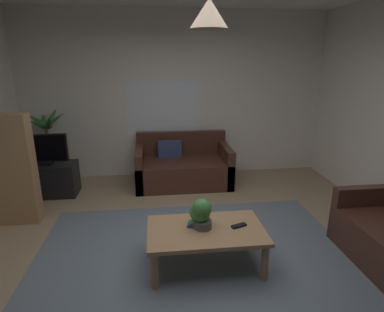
# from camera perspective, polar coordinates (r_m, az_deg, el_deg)

# --- Properties ---
(floor) EXTENTS (5.20, 5.37, 0.02)m
(floor) POSITION_cam_1_polar(r_m,az_deg,el_deg) (3.48, 0.62, -18.45)
(floor) COLOR #9E8466
(floor) RESTS_ON ground
(rug) EXTENTS (3.38, 2.95, 0.01)m
(rug) POSITION_cam_1_polar(r_m,az_deg,el_deg) (3.31, 1.09, -20.25)
(rug) COLOR slate
(rug) RESTS_ON ground
(wall_back) EXTENTS (5.32, 0.06, 2.81)m
(wall_back) POSITION_cam_1_polar(r_m,az_deg,el_deg) (5.57, -3.00, 10.76)
(wall_back) COLOR silver
(wall_back) RESTS_ON ground
(window_pane) EXTENTS (1.26, 0.01, 0.93)m
(window_pane) POSITION_cam_1_polar(r_m,az_deg,el_deg) (5.55, -5.15, 8.61)
(window_pane) COLOR white
(couch_under_window) EXTENTS (1.54, 0.89, 0.82)m
(couch_under_window) POSITION_cam_1_polar(r_m,az_deg,el_deg) (5.30, -1.66, -2.12)
(couch_under_window) COLOR #47281E
(couch_under_window) RESTS_ON ground
(coffee_table) EXTENTS (1.15, 0.69, 0.42)m
(coffee_table) POSITION_cam_1_polar(r_m,az_deg,el_deg) (3.22, 2.54, -13.91)
(coffee_table) COLOR #A87F56
(coffee_table) RESTS_ON ground
(book_on_table_0) EXTENTS (0.14, 0.12, 0.03)m
(book_on_table_0) POSITION_cam_1_polar(r_m,az_deg,el_deg) (3.22, 0.29, -12.33)
(book_on_table_0) COLOR #2D4C8C
(book_on_table_0) RESTS_ON coffee_table
(book_on_table_1) EXTENTS (0.12, 0.10, 0.02)m
(book_on_table_1) POSITION_cam_1_polar(r_m,az_deg,el_deg) (3.21, 0.46, -11.94)
(book_on_table_1) COLOR #387247
(book_on_table_1) RESTS_ON coffee_table
(remote_on_table_0) EXTENTS (0.17, 0.10, 0.02)m
(remote_on_table_0) POSITION_cam_1_polar(r_m,az_deg,el_deg) (3.25, 8.46, -12.35)
(remote_on_table_0) COLOR black
(remote_on_table_0) RESTS_ON coffee_table
(potted_plant_on_table) EXTENTS (0.21, 0.22, 0.30)m
(potted_plant_on_table) POSITION_cam_1_polar(r_m,az_deg,el_deg) (3.14, 1.66, -10.19)
(potted_plant_on_table) COLOR #4C4C51
(potted_plant_on_table) RESTS_ON coffee_table
(tv_stand) EXTENTS (0.90, 0.44, 0.50)m
(tv_stand) POSITION_cam_1_polar(r_m,az_deg,el_deg) (5.33, -24.79, -3.89)
(tv_stand) COLOR black
(tv_stand) RESTS_ON ground
(tv) EXTENTS (0.74, 0.16, 0.47)m
(tv) POSITION_cam_1_polar(r_m,az_deg,el_deg) (5.17, -25.53, 1.11)
(tv) COLOR black
(tv) RESTS_ON tv_stand
(potted_palm_corner) EXTENTS (0.69, 0.84, 1.32)m
(potted_palm_corner) POSITION_cam_1_polar(r_m,az_deg,el_deg) (5.74, -24.38, 1.04)
(potted_palm_corner) COLOR brown
(potted_palm_corner) RESTS_ON ground
(bookshelf_corner) EXTENTS (0.70, 0.31, 1.40)m
(bookshelf_corner) POSITION_cam_1_polar(r_m,az_deg,el_deg) (4.52, -30.85, -2.07)
(bookshelf_corner) COLOR #A87F56
(bookshelf_corner) RESTS_ON ground
(pendant_lamp) EXTENTS (0.32, 0.32, 0.56)m
(pendant_lamp) POSITION_cam_1_polar(r_m,az_deg,el_deg) (2.78, 3.12, 24.37)
(pendant_lamp) COLOR black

